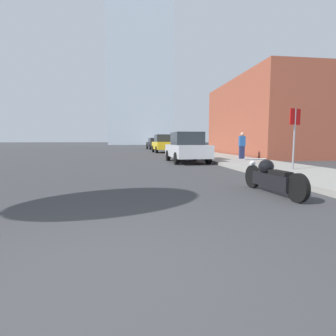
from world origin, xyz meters
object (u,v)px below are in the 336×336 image
parked_car_silver (187,148)px  parked_car_black (154,144)px  stop_sign (295,128)px  pedestrian (242,145)px  motorcycle (271,177)px  parked_car_yellow (162,144)px

parked_car_silver → parked_car_black: parked_car_silver is taller
parked_car_black → stop_sign: stop_sign is taller
stop_sign → pedestrian: stop_sign is taller
motorcycle → parked_car_yellow: 21.51m
parked_car_black → stop_sign: bearing=-89.6°
parked_car_black → stop_sign: (2.85, -28.51, 0.88)m
motorcycle → pedestrian: bearing=65.4°
parked_car_yellow → pedestrian: bearing=-77.9°
stop_sign → pedestrian: bearing=85.3°
parked_car_silver → stop_sign: stop_sign is taller
motorcycle → pedestrian: pedestrian is taller
parked_car_yellow → pedestrian: 12.56m
parked_car_silver → stop_sign: 6.28m
parked_car_black → pedestrian: pedestrian is taller
stop_sign → pedestrian: (0.48, 5.82, -0.75)m
parked_car_yellow → stop_sign: bearing=-84.4°
parked_car_yellow → parked_car_black: 10.60m
pedestrian → parked_car_yellow: bearing=105.8°
parked_car_silver → stop_sign: (3.00, -5.44, 0.86)m
parked_car_yellow → stop_sign: (2.95, -17.91, 0.79)m
stop_sign → parked_car_yellow: bearing=99.4°
parked_car_yellow → parked_car_black: parked_car_yellow is taller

